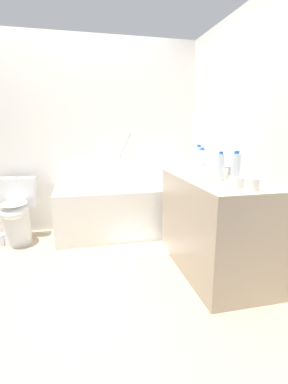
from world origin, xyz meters
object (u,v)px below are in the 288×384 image
object	(u,v)px
bathtub	(128,209)
water_bottle_2	(202,161)
drinking_glass_0	(254,185)
toilet_paper_roll	(0,240)
water_bottle_3	(236,169)
water_bottle_0	(220,167)
drinking_glass_1	(238,183)
sink_faucet	(229,172)
bath_mat	(144,250)
sink_basin	(210,173)
toilet	(17,212)
water_bottle_1	(198,158)

from	to	relation	value
bathtub	water_bottle_2	world-z (taller)	bathtub
drinking_glass_0	toilet_paper_roll	distance (m)	2.66
water_bottle_2	water_bottle_3	world-z (taller)	water_bottle_3
water_bottle_0	drinking_glass_1	xyz separation A→B (m)	(-0.01, -0.30, -0.07)
sink_faucet	water_bottle_2	xyz separation A→B (m)	(-0.15, 0.25, 0.07)
drinking_glass_0	bath_mat	bearing A→B (deg)	118.05
drinking_glass_1	sink_basin	bearing A→B (deg)	87.04
bathtub	bath_mat	bearing A→B (deg)	-82.73
toilet	water_bottle_1	bearing A→B (deg)	75.03
toilet	water_bottle_0	size ratio (longest dim) A/B	3.08
sink_basin	water_bottle_3	world-z (taller)	water_bottle_3
water_bottle_3	drinking_glass_0	size ratio (longest dim) A/B	2.90
water_bottle_0	bath_mat	size ratio (longest dim) A/B	0.37
drinking_glass_1	toilet_paper_roll	world-z (taller)	drinking_glass_1
water_bottle_1	drinking_glass_1	size ratio (longest dim) A/B	3.28
toilet	bath_mat	size ratio (longest dim) A/B	1.15
drinking_glass_0	bath_mat	xyz separation A→B (m)	(-0.54, 1.01, -0.88)
water_bottle_3	drinking_glass_1	bearing A→B (deg)	-111.28
bathtub	toilet_paper_roll	xyz separation A→B (m)	(-1.44, -0.05, -0.25)
drinking_glass_0	toilet_paper_roll	bearing A→B (deg)	143.85
sink_faucet	water_bottle_1	world-z (taller)	water_bottle_1
sink_faucet	water_bottle_3	distance (m)	0.40
sink_basin	sink_faucet	bearing A→B (deg)	0.00
water_bottle_2	bath_mat	world-z (taller)	water_bottle_2
toilet	drinking_glass_1	distance (m)	2.38
bathtub	sink_faucet	distance (m)	1.34
sink_faucet	water_bottle_3	bearing A→B (deg)	-112.94
sink_faucet	water_bottle_0	world-z (taller)	water_bottle_0
water_bottle_2	toilet_paper_roll	xyz separation A→B (m)	(-2.05, 0.64, -0.89)
water_bottle_2	drinking_glass_1	world-z (taller)	water_bottle_2
sink_faucet	bath_mat	distance (m)	1.18
toilet	drinking_glass_1	bearing A→B (deg)	53.49
drinking_glass_1	drinking_glass_0	bearing A→B (deg)	-63.37
water_bottle_2	drinking_glass_0	size ratio (longest dim) A/B	2.70
bath_mat	toilet_paper_roll	xyz separation A→B (m)	(-1.51, 0.49, 0.06)
water_bottle_0	water_bottle_1	bearing A→B (deg)	84.00
water_bottle_2	drinking_glass_1	bearing A→B (deg)	-94.13
sink_faucet	toilet_paper_roll	distance (m)	2.51
drinking_glass_0	toilet	bearing A→B (deg)	140.15
bathtub	bath_mat	xyz separation A→B (m)	(0.07, -0.54, -0.31)
water_bottle_1	water_bottle_2	bearing A→B (deg)	-98.14
toilet	drinking_glass_0	bearing A→B (deg)	52.34
water_bottle_1	bath_mat	world-z (taller)	water_bottle_1
sink_faucet	drinking_glass_1	distance (m)	0.54
water_bottle_2	drinking_glass_0	distance (m)	0.85
toilet_paper_roll	water_bottle_2	bearing A→B (deg)	-17.47
bathtub	water_bottle_3	xyz separation A→B (m)	(0.61, -1.30, 0.65)
sink_basin	drinking_glass_0	size ratio (longest dim) A/B	3.44
drinking_glass_0	bath_mat	world-z (taller)	drinking_glass_0
water_bottle_0	toilet_paper_roll	bearing A→B (deg)	151.42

